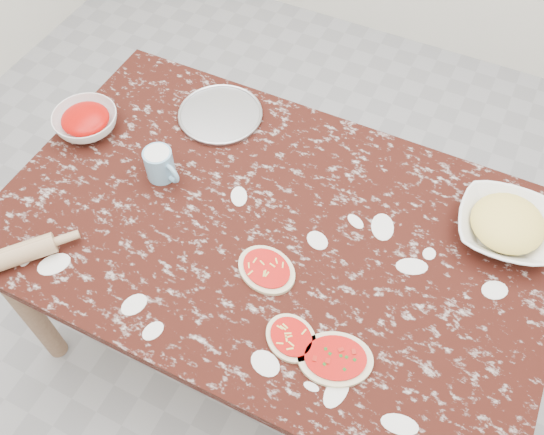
% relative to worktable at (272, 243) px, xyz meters
% --- Properties ---
extents(ground, '(4.00, 4.00, 0.00)m').
position_rel_worktable_xyz_m(ground, '(0.00, 0.00, -0.67)').
color(ground, gray).
extents(worktable, '(1.60, 1.00, 0.75)m').
position_rel_worktable_xyz_m(worktable, '(0.00, 0.00, 0.00)').
color(worktable, black).
rests_on(worktable, ground).
extents(pizza_tray, '(0.36, 0.36, 0.01)m').
position_rel_worktable_xyz_m(pizza_tray, '(-0.35, 0.33, 0.09)').
color(pizza_tray, '#B2B2B7').
rests_on(pizza_tray, worktable).
extents(sauce_bowl, '(0.21, 0.21, 0.07)m').
position_rel_worktable_xyz_m(sauce_bowl, '(-0.71, 0.09, 0.12)').
color(sauce_bowl, white).
rests_on(sauce_bowl, worktable).
extents(cheese_bowl, '(0.30, 0.30, 0.07)m').
position_rel_worktable_xyz_m(cheese_bowl, '(0.60, 0.27, 0.12)').
color(cheese_bowl, white).
rests_on(cheese_bowl, worktable).
extents(flour_mug, '(0.13, 0.09, 0.10)m').
position_rel_worktable_xyz_m(flour_mug, '(-0.39, 0.03, 0.14)').
color(flour_mug, '#74A4C4').
rests_on(flour_mug, worktable).
extents(pizza_left, '(0.20, 0.18, 0.02)m').
position_rel_worktable_xyz_m(pizza_left, '(0.05, -0.14, 0.09)').
color(pizza_left, beige).
rests_on(pizza_left, worktable).
extents(pizza_mid, '(0.18, 0.17, 0.02)m').
position_rel_worktable_xyz_m(pizza_mid, '(0.19, -0.29, 0.09)').
color(pizza_mid, beige).
rests_on(pizza_mid, worktable).
extents(pizza_right, '(0.23, 0.20, 0.02)m').
position_rel_worktable_xyz_m(pizza_right, '(0.32, -0.29, 0.09)').
color(pizza_right, beige).
rests_on(pizza_right, worktable).
extents(rolling_pin, '(0.24, 0.26, 0.06)m').
position_rel_worktable_xyz_m(rolling_pin, '(-0.61, -0.44, 0.11)').
color(rolling_pin, tan).
rests_on(rolling_pin, worktable).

